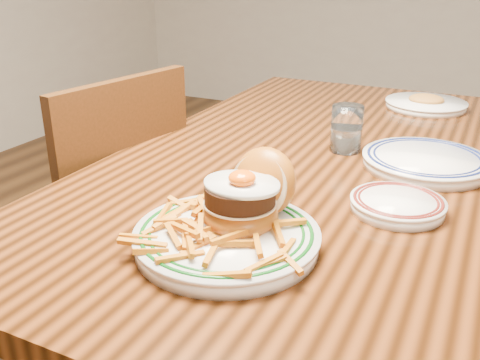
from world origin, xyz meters
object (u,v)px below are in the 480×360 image
at_px(main_plate, 233,221).
at_px(side_plate, 398,204).
at_px(table, 306,187).
at_px(chair_left, 103,224).

distance_m(main_plate, side_plate, 0.33).
bearing_deg(table, chair_left, -167.45).
bearing_deg(main_plate, chair_left, 158.78).
xyz_separation_m(table, main_plate, (0.03, -0.47, 0.13)).
relative_size(main_plate, side_plate, 1.83).
bearing_deg(side_plate, table, 130.42).
distance_m(table, side_plate, 0.36).
relative_size(table, chair_left, 1.74).
xyz_separation_m(table, chair_left, (-0.55, -0.12, -0.17)).
relative_size(chair_left, main_plate, 2.87).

